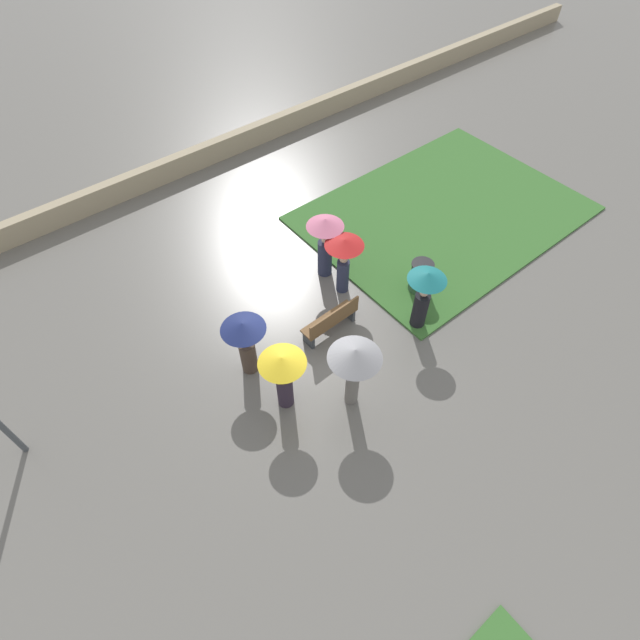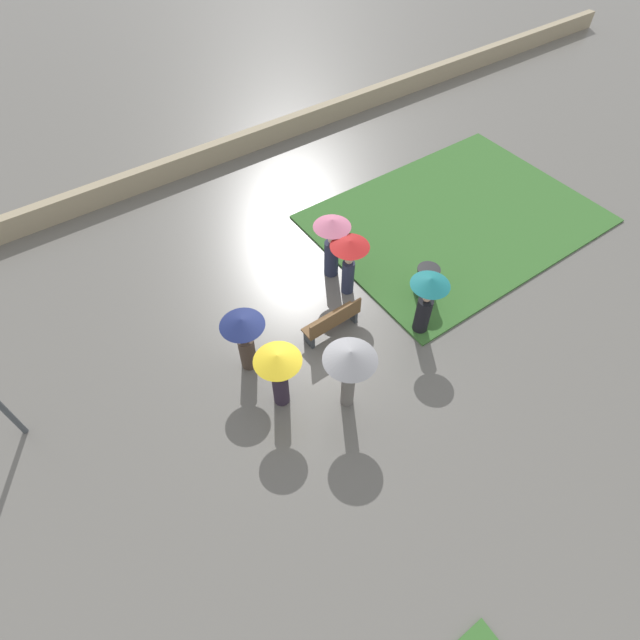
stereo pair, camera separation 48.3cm
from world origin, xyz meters
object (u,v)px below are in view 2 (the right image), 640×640
trash_bin (426,282)px  crowd_person_navy (244,335)px  crowd_person_grey (350,363)px  crowd_person_yellow (279,370)px  crowd_person_pink (332,239)px  park_bench (333,321)px  crowd_person_red (349,257)px  crowd_person_teal (427,298)px

trash_bin → crowd_person_navy: crowd_person_navy is taller
crowd_person_grey → crowd_person_yellow: (1.19, -0.89, -0.33)m
crowd_person_grey → crowd_person_pink: bearing=117.1°
park_bench → crowd_person_red: bearing=-142.9°
trash_bin → crowd_person_yellow: size_ratio=0.55×
park_bench → crowd_person_red: crowd_person_red is taller
park_bench → trash_bin: bearing=171.0°
crowd_person_red → park_bench: bearing=-67.8°
trash_bin → crowd_person_grey: size_ratio=0.50×
crowd_person_teal → crowd_person_grey: bearing=152.6°
park_bench → crowd_person_pink: bearing=-126.6°
crowd_person_grey → crowd_person_teal: (-2.77, -0.61, -0.33)m
crowd_person_grey → crowd_person_teal: crowd_person_grey is taller
crowd_person_grey → crowd_person_yellow: crowd_person_grey is taller
park_bench → crowd_person_grey: 2.27m
trash_bin → crowd_person_teal: crowd_person_teal is taller
trash_bin → crowd_person_red: size_ratio=0.54×
crowd_person_navy → crowd_person_teal: 4.36m
crowd_person_pink → crowd_person_red: bearing=52.7°
trash_bin → crowd_person_pink: size_ratio=0.51×
crowd_person_pink → crowd_person_teal: 3.01m
trash_bin → crowd_person_teal: (0.90, 0.83, 0.71)m
crowd_person_pink → crowd_person_navy: (3.42, 1.39, -0.12)m
crowd_person_red → crowd_person_yellow: crowd_person_red is taller
park_bench → crowd_person_navy: (2.20, -0.37, 0.68)m
trash_bin → crowd_person_pink: crowd_person_pink is taller
crowd_person_grey → crowd_person_navy: bearing=179.0°
crowd_person_pink → crowd_person_red: crowd_person_pink is taller
crowd_person_teal → trash_bin: bearing=3.1°
trash_bin → crowd_person_grey: (3.67, 1.44, 1.04)m
crowd_person_pink → crowd_person_navy: size_ratio=1.11×
crowd_person_grey → crowd_person_yellow: size_ratio=1.11×
crowd_person_navy → crowd_person_teal: bearing=-133.9°
park_bench → crowd_person_pink: (-1.22, -1.75, 0.80)m
crowd_person_navy → crowd_person_teal: size_ratio=0.91×
crowd_person_pink → crowd_person_grey: bearing=24.4°
park_bench → crowd_person_teal: 2.34m
park_bench → trash_bin: trash_bin is taller
crowd_person_red → crowd_person_teal: crowd_person_teal is taller
crowd_person_navy → crowd_person_red: (-3.39, -0.59, 0.10)m
trash_bin → crowd_person_grey: crowd_person_grey is taller
trash_bin → crowd_person_red: bearing=-39.4°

